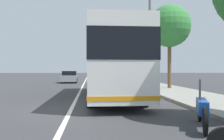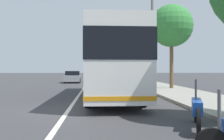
{
  "view_description": "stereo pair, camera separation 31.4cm",
  "coord_description": "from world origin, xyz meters",
  "px_view_note": "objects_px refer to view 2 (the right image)",
  "views": [
    {
      "loc": [
        -9.83,
        -0.77,
        1.57
      ],
      "look_at": [
        3.64,
        -1.94,
        1.55
      ],
      "focal_mm": 39.54,
      "sensor_mm": 36.0,
      "label": 1
    },
    {
      "loc": [
        -9.85,
        -1.09,
        1.57
      ],
      "look_at": [
        3.64,
        -1.94,
        1.55
      ],
      "focal_mm": 39.54,
      "sensor_mm": 36.0,
      "label": 2
    }
  ],
  "objects_px": {
    "coach_bus": "(111,62)",
    "car_oncoming": "(101,73)",
    "roadside_tree_mid_block": "(171,26)",
    "motorcycle_angled": "(197,110)",
    "utility_pole": "(152,40)",
    "car_side_street": "(73,77)"
  },
  "relations": [
    {
      "from": "car_oncoming",
      "to": "roadside_tree_mid_block",
      "type": "height_order",
      "value": "roadside_tree_mid_block"
    },
    {
      "from": "motorcycle_angled",
      "to": "car_side_street",
      "type": "distance_m",
      "value": 24.33
    },
    {
      "from": "coach_bus",
      "to": "roadside_tree_mid_block",
      "type": "distance_m",
      "value": 7.68
    },
    {
      "from": "car_side_street",
      "to": "utility_pole",
      "type": "xyz_separation_m",
      "value": [
        -8.36,
        -7.88,
        3.53
      ]
    },
    {
      "from": "roadside_tree_mid_block",
      "to": "utility_pole",
      "type": "bearing_deg",
      "value": 17.22
    },
    {
      "from": "car_oncoming",
      "to": "motorcycle_angled",
      "type": "bearing_deg",
      "value": -179.91
    },
    {
      "from": "car_side_street",
      "to": "coach_bus",
      "type": "bearing_deg",
      "value": 10.73
    },
    {
      "from": "coach_bus",
      "to": "roadside_tree_mid_block",
      "type": "height_order",
      "value": "roadside_tree_mid_block"
    },
    {
      "from": "car_side_street",
      "to": "car_oncoming",
      "type": "relative_size",
      "value": 0.92
    },
    {
      "from": "motorcycle_angled",
      "to": "roadside_tree_mid_block",
      "type": "relative_size",
      "value": 0.33
    },
    {
      "from": "motorcycle_angled",
      "to": "car_oncoming",
      "type": "relative_size",
      "value": 0.49
    },
    {
      "from": "coach_bus",
      "to": "car_side_street",
      "type": "relative_size",
      "value": 2.78
    },
    {
      "from": "motorcycle_angled",
      "to": "utility_pole",
      "type": "relative_size",
      "value": 0.26
    },
    {
      "from": "utility_pole",
      "to": "car_oncoming",
      "type": "bearing_deg",
      "value": 7.14
    },
    {
      "from": "coach_bus",
      "to": "car_oncoming",
      "type": "distance_m",
      "value": 39.5
    },
    {
      "from": "car_side_street",
      "to": "car_oncoming",
      "type": "distance_m",
      "value": 23.66
    },
    {
      "from": "car_side_street",
      "to": "roadside_tree_mid_block",
      "type": "height_order",
      "value": "roadside_tree_mid_block"
    },
    {
      "from": "car_side_street",
      "to": "utility_pole",
      "type": "relative_size",
      "value": 0.5
    },
    {
      "from": "coach_bus",
      "to": "car_side_street",
      "type": "xyz_separation_m",
      "value": [
        16.14,
        3.69,
        -1.35
      ]
    },
    {
      "from": "motorcycle_angled",
      "to": "coach_bus",
      "type": "bearing_deg",
      "value": 34.35
    },
    {
      "from": "car_side_street",
      "to": "motorcycle_angled",
      "type": "bearing_deg",
      "value": 11.13
    },
    {
      "from": "utility_pole",
      "to": "car_side_street",
      "type": "bearing_deg",
      "value": 43.32
    }
  ]
}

